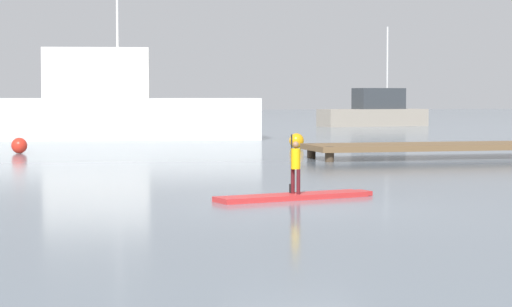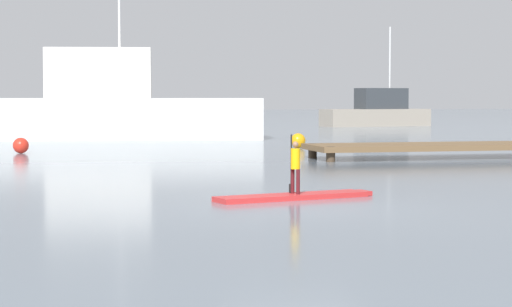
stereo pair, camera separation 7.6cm
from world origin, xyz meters
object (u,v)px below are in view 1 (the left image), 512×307
object	(u,v)px
paddleboard_near	(295,196)
trawler_grey_distant	(88,118)
fishing_boat_white_large	(113,108)
mooring_buoy_mid	(297,141)
mooring_buoy_near	(19,146)
paddler_child_solo	(295,165)
motor_boat_small_navy	(375,112)

from	to	relation	value
paddleboard_near	trawler_grey_distant	size ratio (longest dim) A/B	0.63
fishing_boat_white_large	trawler_grey_distant	bearing A→B (deg)	90.65
mooring_buoy_mid	mooring_buoy_near	bearing A→B (deg)	-173.93
paddler_child_solo	fishing_boat_white_large	distance (m)	27.22
motor_boat_small_navy	mooring_buoy_near	world-z (taller)	motor_boat_small_navy
paddleboard_near	mooring_buoy_near	distance (m)	17.76
motor_boat_small_navy	mooring_buoy_near	bearing A→B (deg)	-131.51
paddleboard_near	fishing_boat_white_large	xyz separation A→B (m)	(-1.00, 27.21, 1.40)
paddler_child_solo	motor_boat_small_navy	bearing A→B (deg)	67.50
paddler_child_solo	trawler_grey_distant	world-z (taller)	trawler_grey_distant
paddleboard_near	trawler_grey_distant	world-z (taller)	trawler_grey_distant
motor_boat_small_navy	paddler_child_solo	bearing A→B (deg)	-112.50
fishing_boat_white_large	motor_boat_small_navy	distance (m)	24.61
trawler_grey_distant	fishing_boat_white_large	bearing A→B (deg)	-89.35
paddleboard_near	mooring_buoy_mid	xyz separation A→B (m)	(5.23, 18.08, 0.24)
fishing_boat_white_large	mooring_buoy_near	bearing A→B (deg)	-112.60
mooring_buoy_mid	motor_boat_small_navy	bearing A→B (deg)	63.23
paddler_child_solo	fishing_boat_white_large	world-z (taller)	fishing_boat_white_large
paddleboard_near	mooring_buoy_near	xyz separation A→B (m)	(-5.27, 16.96, 0.23)
mooring_buoy_mid	trawler_grey_distant	bearing A→B (deg)	105.35
mooring_buoy_mid	paddleboard_near	bearing A→B (deg)	-106.13
paddler_child_solo	motor_boat_small_navy	world-z (taller)	motor_boat_small_navy
motor_boat_small_navy	mooring_buoy_mid	bearing A→B (deg)	-116.77
mooring_buoy_near	trawler_grey_distant	bearing A→B (deg)	80.45
paddleboard_near	motor_boat_small_navy	bearing A→B (deg)	67.51
fishing_boat_white_large	trawler_grey_distant	distance (m)	14.17
paddleboard_near	mooring_buoy_near	size ratio (longest dim) A/B	6.08
motor_boat_small_navy	mooring_buoy_mid	size ratio (longest dim) A/B	13.16
paddler_child_solo	mooring_buoy_mid	xyz separation A→B (m)	(5.23, 18.06, -0.39)
paddleboard_near	trawler_grey_distant	distance (m)	41.38
paddler_child_solo	mooring_buoy_mid	bearing A→B (deg)	73.87
motor_boat_small_navy	trawler_grey_distant	bearing A→B (deg)	-174.91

